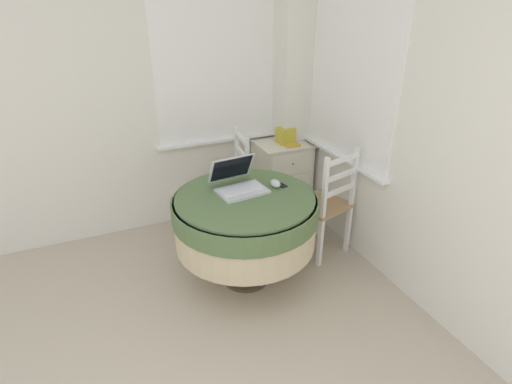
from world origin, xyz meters
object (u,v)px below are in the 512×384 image
(round_dining_table, at_px, (245,217))
(dining_chair_near_back_window, at_px, (229,186))
(laptop, at_px, (238,183))
(dining_chair_near_right_window, at_px, (326,205))
(book_on_cabinet, at_px, (288,142))
(storage_box, at_px, (285,135))
(cell_phone, at_px, (280,185))
(corner_cabinet, at_px, (282,178))
(computer_mouse, at_px, (275,184))

(round_dining_table, relative_size, dining_chair_near_back_window, 1.11)
(laptop, bearing_deg, round_dining_table, -89.49)
(dining_chair_near_right_window, distance_m, book_on_cabinet, 0.80)
(laptop, bearing_deg, dining_chair_near_back_window, 76.82)
(dining_chair_near_back_window, relative_size, storage_box, 6.14)
(cell_phone, distance_m, corner_cabinet, 0.98)
(dining_chair_near_back_window, distance_m, storage_box, 0.73)
(dining_chair_near_right_window, bearing_deg, round_dining_table, -173.80)
(computer_mouse, height_order, dining_chair_near_right_window, dining_chair_near_right_window)
(corner_cabinet, bearing_deg, dining_chair_near_right_window, -89.76)
(computer_mouse, height_order, corner_cabinet, computer_mouse)
(laptop, relative_size, cell_phone, 3.24)
(computer_mouse, relative_size, dining_chair_near_right_window, 0.11)
(laptop, distance_m, corner_cabinet, 1.12)
(cell_phone, xyz_separation_m, book_on_cabinet, (0.46, 0.76, 0.02))
(round_dining_table, height_order, laptop, laptop)
(dining_chair_near_right_window, bearing_deg, storage_box, 88.59)
(book_on_cabinet, bearing_deg, dining_chair_near_back_window, -171.95)
(dining_chair_near_back_window, bearing_deg, storage_box, 11.96)
(round_dining_table, height_order, storage_box, storage_box)
(laptop, xyz_separation_m, corner_cabinet, (0.74, 0.74, -0.40))
(dining_chair_near_back_window, bearing_deg, round_dining_table, -100.94)
(book_on_cabinet, bearing_deg, storage_box, 104.37)
(round_dining_table, bearing_deg, dining_chair_near_back_window, 79.06)
(round_dining_table, distance_m, dining_chair_near_back_window, 0.75)
(storage_box, bearing_deg, dining_chair_near_back_window, -168.04)
(cell_phone, height_order, dining_chair_near_back_window, dining_chair_near_back_window)
(round_dining_table, height_order, dining_chair_near_back_window, dining_chair_near_back_window)
(laptop, xyz_separation_m, book_on_cabinet, (0.77, 0.70, -0.03))
(computer_mouse, xyz_separation_m, storage_box, (0.50, 0.81, 0.06))
(computer_mouse, bearing_deg, dining_chair_near_right_window, 3.79)
(dining_chair_near_back_window, xyz_separation_m, book_on_cabinet, (0.63, 0.09, 0.29))
(dining_chair_near_back_window, relative_size, book_on_cabinet, 3.86)
(corner_cabinet, height_order, book_on_cabinet, book_on_cabinet)
(cell_phone, distance_m, storage_box, 0.93)
(cell_phone, bearing_deg, dining_chair_near_right_window, 2.89)
(round_dining_table, height_order, book_on_cabinet, book_on_cabinet)
(corner_cabinet, relative_size, storage_box, 4.76)
(round_dining_table, height_order, corner_cabinet, corner_cabinet)
(laptop, bearing_deg, computer_mouse, -15.67)
(round_dining_table, relative_size, book_on_cabinet, 4.27)
(round_dining_table, xyz_separation_m, dining_chair_near_right_window, (0.74, 0.08, -0.10))
(computer_mouse, distance_m, book_on_cabinet, 0.92)
(cell_phone, relative_size, storage_box, 0.76)
(round_dining_table, xyz_separation_m, dining_chair_near_back_window, (0.14, 0.73, -0.10))
(cell_phone, relative_size, dining_chair_near_right_window, 0.12)
(round_dining_table, xyz_separation_m, corner_cabinet, (0.74, 0.87, -0.18))
(laptop, relative_size, dining_chair_near_right_window, 0.40)
(round_dining_table, xyz_separation_m, storage_box, (0.76, 0.86, 0.25))
(cell_phone, bearing_deg, corner_cabinet, 61.89)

